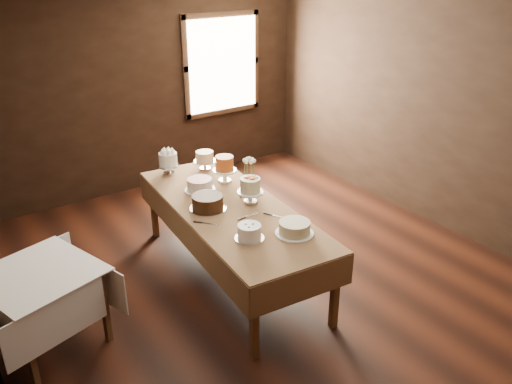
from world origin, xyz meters
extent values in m
cube|color=black|center=(0.00, 0.00, 0.00)|extent=(5.00, 6.00, 0.01)
cube|color=black|center=(0.00, 3.00, 1.40)|extent=(5.00, 0.02, 2.80)
cube|color=black|center=(2.50, 0.00, 1.40)|extent=(0.02, 6.00, 2.80)
cube|color=#FFEABF|center=(1.30, 2.94, 1.60)|extent=(1.10, 0.05, 1.30)
cube|color=#50331D|center=(-0.71, -0.81, 0.36)|extent=(0.07, 0.07, 0.72)
cube|color=#50331D|center=(-0.51, 1.55, 0.36)|extent=(0.07, 0.07, 0.72)
cube|color=#50331D|center=(0.10, -0.88, 0.36)|extent=(0.07, 0.07, 0.72)
cube|color=#50331D|center=(0.30, 1.49, 0.36)|extent=(0.07, 0.07, 0.72)
cube|color=#50331D|center=(-0.21, 0.34, 0.76)|extent=(1.15, 2.57, 0.04)
cube|color=olive|center=(-0.21, 0.34, 0.79)|extent=(1.21, 2.64, 0.01)
cube|color=#50331D|center=(-2.29, -0.12, 0.34)|extent=(0.06, 0.06, 0.68)
cube|color=#50331D|center=(-1.63, 0.08, 0.34)|extent=(0.06, 0.06, 0.68)
cube|color=#50331D|center=(-1.84, 0.74, 0.34)|extent=(0.06, 0.06, 0.68)
cube|color=#50331D|center=(-2.06, 0.31, 0.70)|extent=(0.98, 0.98, 0.04)
cube|color=white|center=(-2.06, 0.31, 0.72)|extent=(1.08, 1.08, 0.01)
cylinder|color=silver|center=(-0.33, 1.45, 0.85)|extent=(0.24, 0.24, 0.12)
cylinder|color=white|center=(-0.33, 1.45, 0.98)|extent=(0.26, 0.26, 0.14)
cylinder|color=silver|center=(0.07, 1.34, 0.85)|extent=(0.26, 0.26, 0.12)
cylinder|color=beige|center=(0.07, 1.34, 0.97)|extent=(0.23, 0.23, 0.11)
cylinder|color=white|center=(-0.27, 0.85, 0.80)|extent=(0.33, 0.33, 0.01)
cylinder|color=white|center=(-0.27, 0.85, 0.86)|extent=(0.27, 0.27, 0.11)
cylinder|color=white|center=(0.07, 0.91, 0.87)|extent=(0.26, 0.26, 0.15)
cylinder|color=#BF551B|center=(0.07, 0.91, 1.02)|extent=(0.22, 0.22, 0.15)
cylinder|color=silver|center=(-0.42, 0.42, 0.80)|extent=(0.37, 0.37, 0.01)
cylinder|color=#331A0A|center=(-0.42, 0.42, 0.87)|extent=(0.43, 0.43, 0.13)
cylinder|color=white|center=(0.01, 0.32, 0.86)|extent=(0.26, 0.26, 0.13)
cylinder|color=beige|center=(0.01, 0.32, 0.99)|extent=(0.28, 0.28, 0.14)
cylinder|color=silver|center=(-0.41, -0.30, 0.80)|extent=(0.26, 0.26, 0.01)
cylinder|color=white|center=(-0.41, -0.30, 0.87)|extent=(0.29, 0.29, 0.12)
cylinder|color=white|center=(-0.03, -0.45, 0.80)|extent=(0.34, 0.34, 0.01)
cylinder|color=beige|center=(-0.03, -0.45, 0.86)|extent=(0.39, 0.39, 0.11)
cube|color=silver|center=(-0.14, 0.07, 0.80)|extent=(0.24, 0.04, 0.01)
cube|color=silver|center=(0.05, -0.11, 0.80)|extent=(0.14, 0.22, 0.01)
cube|color=silver|center=(-0.22, 0.66, 0.80)|extent=(0.09, 0.24, 0.01)
cube|color=silver|center=(0.08, 0.59, 0.80)|extent=(0.15, 0.21, 0.01)
cube|color=silver|center=(-0.56, 0.13, 0.80)|extent=(0.17, 0.20, 0.01)
imported|color=#2D2823|center=(0.18, 0.58, 0.86)|extent=(0.17, 0.17, 0.14)
camera|label=1|loc=(-2.63, -3.63, 3.08)|focal=36.78mm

